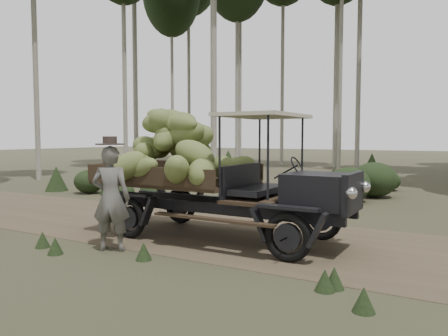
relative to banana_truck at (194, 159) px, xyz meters
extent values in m
plane|color=#473D2B|center=(2.15, 0.48, -1.56)|extent=(120.00, 120.00, 0.00)
cube|color=brown|center=(2.15, 0.48, -1.56)|extent=(70.00, 4.00, 0.01)
cube|color=black|center=(2.56, 0.06, -0.48)|extent=(1.09, 1.03, 0.60)
cube|color=black|center=(3.16, 0.06, -0.48)|extent=(0.11, 1.08, 0.67)
cube|color=black|center=(1.05, 0.07, -0.37)|extent=(0.09, 1.52, 0.60)
cube|color=#38281C|center=(-0.47, 0.07, -0.48)|extent=(3.04, 1.96, 0.09)
cube|color=#38281C|center=(-0.47, 1.04, -0.28)|extent=(3.03, 0.07, 0.35)
cube|color=#38281C|center=(-0.47, -0.90, -0.28)|extent=(3.03, 0.07, 0.35)
cube|color=#38281C|center=(-1.99, 0.07, -0.28)|extent=(0.07, 1.95, 0.35)
cube|color=beige|center=(1.51, 0.06, 0.84)|extent=(1.25, 1.84, 0.06)
cube|color=black|center=(0.67, 0.48, -0.89)|extent=(4.98, 0.12, 0.19)
cube|color=black|center=(0.67, -0.35, -0.89)|extent=(4.98, 0.12, 0.19)
torus|color=black|center=(2.35, 0.93, -1.15)|extent=(0.82, 0.15, 0.82)
torus|color=black|center=(2.34, -0.81, -1.15)|extent=(0.82, 0.15, 0.82)
torus|color=black|center=(-1.01, 0.94, -1.15)|extent=(0.82, 0.15, 0.82)
torus|color=black|center=(-1.01, -0.79, -1.15)|extent=(0.82, 0.15, 0.82)
sphere|color=beige|center=(3.25, 0.55, -0.43)|extent=(0.19, 0.19, 0.19)
sphere|color=beige|center=(3.24, -0.43, -0.43)|extent=(0.19, 0.19, 0.19)
ellipsoid|color=olive|center=(0.50, 0.34, -0.15)|extent=(0.83, 0.85, 0.50)
ellipsoid|color=olive|center=(-0.09, 0.39, 0.10)|extent=(0.79, 0.96, 0.70)
ellipsoid|color=olive|center=(-0.20, 0.01, 0.52)|extent=(0.99, 0.54, 0.67)
ellipsoid|color=olive|center=(-0.69, 0.19, 0.75)|extent=(0.72, 0.99, 0.45)
ellipsoid|color=olive|center=(0.70, 0.50, -0.20)|extent=(0.92, 1.08, 0.71)
ellipsoid|color=olive|center=(-0.17, 0.12, 0.15)|extent=(0.95, 0.74, 0.75)
ellipsoid|color=olive|center=(-0.67, -0.02, 0.50)|extent=(0.64, 0.84, 0.58)
ellipsoid|color=olive|center=(-0.67, -0.07, 0.78)|extent=(0.99, 0.42, 0.71)
ellipsoid|color=olive|center=(0.64, -0.68, -0.20)|extent=(0.76, 0.94, 0.66)
ellipsoid|color=olive|center=(-1.35, 0.55, 0.22)|extent=(1.01, 0.81, 0.58)
ellipsoid|color=olive|center=(-0.16, 0.27, 0.43)|extent=(1.11, 0.91, 0.78)
ellipsoid|color=olive|center=(-0.69, -0.06, 0.75)|extent=(0.53, 0.90, 0.77)
ellipsoid|color=olive|center=(-1.00, -0.59, -0.14)|extent=(0.94, 1.11, 0.70)
ellipsoid|color=olive|center=(-1.17, -0.10, 0.10)|extent=(0.81, 0.90, 0.65)
ellipsoid|color=olive|center=(-0.54, 0.09, 0.50)|extent=(0.81, 0.51, 0.69)
ellipsoid|color=olive|center=(-0.27, -0.06, 0.71)|extent=(0.98, 0.58, 0.44)
ellipsoid|color=olive|center=(-0.67, -0.78, -0.19)|extent=(1.03, 0.62, 0.70)
ellipsoid|color=olive|center=(-1.21, 0.02, 0.22)|extent=(0.87, 0.52, 0.67)
ellipsoid|color=olive|center=(-0.87, 0.31, 0.45)|extent=(0.82, 0.59, 0.45)
ellipsoid|color=olive|center=(-0.73, -0.02, 0.77)|extent=(1.09, 0.86, 0.63)
ellipsoid|color=olive|center=(-0.09, 0.50, -0.13)|extent=(0.85, 0.64, 0.53)
ellipsoid|color=olive|center=(0.26, -0.35, 0.12)|extent=(1.01, 0.56, 0.77)
ellipsoid|color=olive|center=(-0.64, 0.00, 0.45)|extent=(0.73, 1.13, 0.82)
ellipsoid|color=olive|center=(-0.48, 0.20, 0.77)|extent=(0.80, 0.80, 0.43)
ellipsoid|color=olive|center=(-1.66, -0.07, -0.22)|extent=(0.52, 1.03, 0.62)
ellipsoid|color=olive|center=(-0.68, 0.51, 0.22)|extent=(0.88, 1.10, 0.65)
ellipsoid|color=olive|center=(-0.91, -0.96, -0.11)|extent=(1.03, 0.97, 0.82)
ellipsoid|color=olive|center=(0.28, -0.96, -0.13)|extent=(0.88, 0.98, 0.76)
imported|color=#5E5A56|center=(-0.64, -1.66, -0.63)|extent=(0.80, 0.69, 1.86)
cylinder|color=#342A25|center=(-0.64, -1.66, 0.33)|extent=(0.66, 0.66, 0.02)
cylinder|color=#342A25|center=(-0.64, -1.66, 0.39)|extent=(0.33, 0.33, 0.15)
cylinder|color=#B2AD9E|center=(-2.11, 18.73, 7.33)|extent=(0.23, 0.23, 17.78)
cylinder|color=#B2AD9E|center=(-7.59, 13.34, 7.66)|extent=(0.35, 0.35, 18.45)
cylinder|color=#B2AD9E|center=(-12.48, 5.83, 5.74)|extent=(0.23, 0.23, 14.61)
cylinder|color=#B2AD9E|center=(-8.04, 16.87, 6.02)|extent=(0.21, 0.21, 15.17)
cylinder|color=#B2AD9E|center=(-1.49, 20.66, 7.77)|extent=(0.29, 0.29, 18.67)
cylinder|color=#B2AD9E|center=(-13.35, 12.61, 6.64)|extent=(0.26, 0.26, 16.41)
cylinder|color=#B2AD9E|center=(-3.03, 21.21, 7.19)|extent=(0.34, 0.34, 17.50)
cylinder|color=#B2AD9E|center=(-9.90, 20.83, 8.90)|extent=(0.22, 0.22, 20.93)
cylinder|color=#B2AD9E|center=(-15.64, 22.71, 8.27)|extent=(0.27, 0.27, 19.66)
cylinder|color=#B2AD9E|center=(-7.04, 21.82, 7.77)|extent=(0.24, 0.24, 18.67)
cylinder|color=#B2AD9E|center=(-15.17, 15.62, 8.94)|extent=(0.32, 0.32, 21.00)
cylinder|color=#B2AD9E|center=(-15.81, 20.64, 6.60)|extent=(0.24, 0.24, 16.32)
ellipsoid|color=#233319|center=(-4.70, 3.03, -1.28)|extent=(0.68, 0.68, 0.55)
cone|color=#233319|center=(-5.14, 10.60, -0.87)|extent=(1.25, 1.25, 1.39)
ellipsoid|color=#233319|center=(1.55, 6.31, -1.02)|extent=(1.33, 1.33, 1.06)
cone|color=#233319|center=(0.98, 12.68, -0.92)|extent=(1.16, 1.16, 1.28)
cone|color=#233319|center=(0.77, 9.77, -1.13)|extent=(0.78, 0.78, 0.87)
cone|color=#233319|center=(-6.84, 4.93, -0.97)|extent=(1.06, 1.06, 1.18)
ellipsoid|color=#233319|center=(2.05, 7.70, -0.97)|extent=(1.45, 1.45, 1.16)
cone|color=#233319|center=(-4.52, 4.24, -0.98)|extent=(1.06, 1.06, 1.17)
cone|color=#233319|center=(0.63, 7.90, -1.11)|extent=(0.82, 0.82, 0.91)
ellipsoid|color=#233319|center=(2.15, 9.84, -1.20)|extent=(0.90, 0.90, 0.72)
cone|color=#233319|center=(-8.56, 3.62, -1.10)|extent=(0.83, 0.83, 0.92)
ellipsoid|color=#233319|center=(-6.95, 3.71, -1.14)|extent=(1.04, 1.04, 0.83)
cone|color=#233319|center=(-6.13, 3.85, -1.19)|extent=(0.67, 0.67, 0.75)
ellipsoid|color=#233319|center=(0.09, 6.08, -1.21)|extent=(0.86, 0.86, 0.69)
cone|color=#233319|center=(-7.73, 4.80, -1.21)|extent=(0.63, 0.63, 0.70)
cone|color=#233319|center=(-6.27, 8.60, -1.14)|extent=(0.77, 0.77, 0.85)
cone|color=#233319|center=(-1.88, -2.15, -1.41)|extent=(0.27, 0.27, 0.30)
cone|color=#233319|center=(-2.64, 2.87, -1.41)|extent=(0.27, 0.27, 0.30)
cone|color=#233319|center=(3.25, -1.80, -1.41)|extent=(0.27, 0.27, 0.30)
cone|color=#233319|center=(-3.19, 2.78, -1.41)|extent=(0.27, 0.27, 0.30)
cone|color=#233319|center=(1.29, 3.20, -1.41)|extent=(0.27, 0.27, 0.30)
cone|color=#233319|center=(3.33, -1.64, -1.41)|extent=(0.27, 0.27, 0.30)
cone|color=#233319|center=(-0.09, 2.96, -1.41)|extent=(0.27, 0.27, 0.30)
cone|color=#233319|center=(0.26, -1.86, -1.41)|extent=(0.27, 0.27, 0.30)
cone|color=#233319|center=(3.85, -2.25, -1.41)|extent=(0.27, 0.27, 0.30)
cone|color=#233319|center=(-1.29, -2.34, -1.41)|extent=(0.27, 0.27, 0.30)
camera|label=1|loc=(4.88, -7.29, 0.46)|focal=35.00mm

